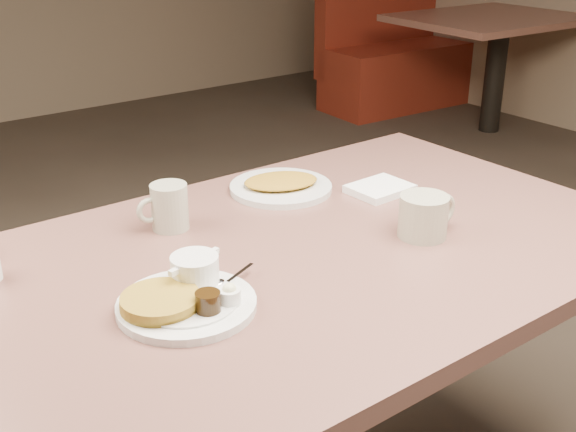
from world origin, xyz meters
TOP-DOWN VIEW (x-y plane):
  - diner_table at (0.00, 0.00)m, footprint 1.50×0.90m
  - main_plate at (-0.28, -0.06)m, footprint 0.32×0.30m
  - coffee_mug_near at (0.26, -0.11)m, footprint 0.15×0.10m
  - napkin at (0.36, 0.13)m, footprint 0.15×0.12m
  - coffee_mug_far at (-0.15, 0.25)m, footprint 0.12×0.09m
  - hash_plate at (0.18, 0.28)m, footprint 0.32×0.32m
  - booth_back_right at (3.10, 2.64)m, footprint 1.37×1.59m

SIDE VIEW (x-z plane):
  - booth_back_right at x=3.10m, z-range -0.15..0.97m
  - diner_table at x=0.00m, z-range 0.21..0.96m
  - napkin at x=0.36m, z-range 0.75..0.77m
  - hash_plate at x=0.18m, z-range 0.75..0.78m
  - main_plate at x=-0.28m, z-range 0.74..0.81m
  - coffee_mug_near at x=0.26m, z-range 0.75..0.84m
  - coffee_mug_far at x=-0.15m, z-range 0.75..0.85m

